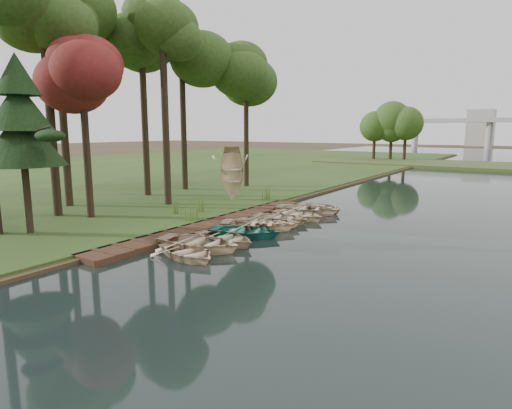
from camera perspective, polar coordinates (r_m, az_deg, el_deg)
The scene contains 28 objects.
ground at distance 22.21m, azimuth -2.33°, elevation -3.51°, with size 300.00×300.00×0.00m, color #3D2F1D.
boardwalk at distance 23.12m, azimuth -5.55°, elevation -2.63°, with size 1.60×16.00×0.30m, color #382215.
peninsula at distance 67.82m, azimuth 29.63°, elevation 4.41°, with size 50.00×14.00×0.45m, color #39471F.
far_trees at distance 67.97m, azimuth 27.24°, elevation 9.86°, with size 45.60×5.60×8.80m.
building_b at distance 163.45m, azimuth 27.75°, elevation 9.03°, with size 8.00×8.00×12.00m, color #A5A5A0.
rowboat_0 at distance 17.51m, azimuth -9.19°, elevation -6.02°, with size 2.25×3.14×0.65m, color beige.
rowboat_1 at distance 18.61m, azimuth -7.62°, elevation -4.80°, with size 2.76×3.86×0.80m, color beige.
rowboat_2 at distance 19.50m, azimuth -4.14°, elevation -4.24°, with size 2.34×3.28×0.68m, color beige.
rowboat_3 at distance 20.65m, azimuth -1.48°, elevation -3.36°, with size 2.50×3.50×0.72m, color teal.
rowboat_4 at distance 21.99m, azimuth 0.28°, elevation -2.44°, with size 2.76×3.86×0.80m, color beige.
rowboat_5 at distance 22.70m, azimuth 1.65°, elevation -2.17°, with size 2.44×3.42×0.71m, color beige.
rowboat_6 at distance 23.82m, azimuth 3.21°, elevation -1.64°, with size 2.36×3.31×0.69m, color beige.
rowboat_7 at distance 24.88m, azimuth 5.63°, elevation -1.17°, with size 2.37×3.31×0.69m, color beige.
rowboat_8 at distance 26.42m, azimuth 6.75°, elevation -0.41°, with size 2.79×3.90×0.81m, color beige.
rowboat_9 at distance 27.48m, azimuth 8.50°, elevation -0.18°, with size 2.39×3.34×0.69m, color beige.
stored_rowboat at distance 30.26m, azimuth -3.28°, elevation 1.39°, with size 2.66×3.73×0.77m, color beige.
tree_1 at distance 27.54m, azimuth -26.67°, elevation 22.51°, with size 5.28×5.28×13.69m.
tree_2 at distance 25.64m, azimuth -22.24°, elevation 15.65°, with size 3.72×3.72×9.42m.
tree_3 at distance 33.87m, azimuth -15.09°, elevation 21.05°, with size 5.03×5.03×13.87m.
tree_4 at distance 29.17m, azimuth -12.37°, elevation 20.80°, with size 4.20×4.20×12.45m.
tree_5 at distance 36.47m, azimuth -9.93°, elevation 19.81°, with size 5.28×5.28×13.58m.
tree_6 at distance 37.80m, azimuth -1.34°, elevation 16.63°, with size 4.92×4.92×11.47m.
tree_7 at distance 30.76m, azimuth -25.15°, elevation 21.50°, with size 4.50×4.50×13.61m.
pine_tree at distance 22.71m, azimuth -28.91°, elevation 9.68°, with size 3.80×3.80×8.30m.
reeds_0 at distance 23.46m, azimuth -8.60°, elevation -1.02°, with size 0.60×0.60×0.90m, color #3F661E.
reeds_1 at distance 25.59m, azimuth -11.02°, elevation -0.15°, with size 0.60×0.60×0.93m, color #3F661E.
reeds_2 at distance 25.90m, azimuth -7.16°, elevation 0.13°, with size 0.60×0.60×0.98m, color #3F661E.
reeds_3 at distance 30.35m, azimuth 1.47°, elevation 1.58°, with size 0.60×0.60×0.93m, color #3F661E.
Camera 1 is at (12.69, -17.48, 5.12)m, focal length 30.00 mm.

